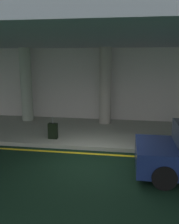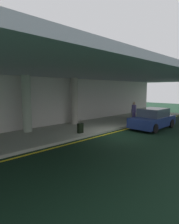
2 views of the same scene
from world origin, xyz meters
name	(u,v)px [view 1 (image 1 of 2)]	position (x,y,z in m)	size (l,w,h in m)	color
ground_plane	(92,162)	(0.00, 0.00, 0.00)	(60.00, 60.00, 0.00)	black
sidewalk	(102,132)	(0.00, 3.10, 0.07)	(26.00, 4.20, 0.15)	gray
lane_stripe_yellow	(95,154)	(0.00, 0.69, 0.00)	(26.00, 0.14, 0.01)	yellow
support_column_far_left	(26,85)	(-4.00, 4.42, 1.97)	(0.58, 0.58, 3.65)	gray
support_column_left_mid	(105,86)	(0.00, 4.42, 1.97)	(0.58, 0.58, 3.65)	gray
ceiling_overhang	(102,41)	(0.00, 2.60, 3.95)	(28.00, 13.20, 0.30)	#8E93A2
terminal_back_wall	(107,86)	(0.00, 5.35, 1.90)	(26.00, 0.30, 3.80)	#BAB4AE
suitcase_upright_secondary	(53,131)	(-1.82, 1.71, 0.46)	(0.36, 0.22, 0.90)	black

